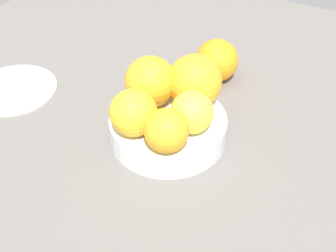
% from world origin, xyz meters
% --- Properties ---
extents(ground_plane, '(1.10, 1.10, 0.02)m').
position_xyz_m(ground_plane, '(0.00, 0.00, -0.01)').
color(ground_plane, '#66605B').
extents(fruit_bowl, '(0.18, 0.18, 0.04)m').
position_xyz_m(fruit_bowl, '(0.00, 0.00, 0.02)').
color(fruit_bowl, white).
rests_on(fruit_bowl, ground_plane).
extents(orange_in_bowl_0, '(0.06, 0.06, 0.06)m').
position_xyz_m(orange_in_bowl_0, '(-0.04, 0.01, 0.07)').
color(orange_in_bowl_0, yellow).
rests_on(orange_in_bowl_0, fruit_bowl).
extents(orange_in_bowl_1, '(0.08, 0.08, 0.08)m').
position_xyz_m(orange_in_bowl_1, '(0.04, -0.02, 0.08)').
color(orange_in_bowl_1, '#F9A823').
rests_on(orange_in_bowl_1, fruit_bowl).
extents(orange_in_bowl_2, '(0.07, 0.07, 0.07)m').
position_xyz_m(orange_in_bowl_2, '(0.03, 0.05, 0.07)').
color(orange_in_bowl_2, yellow).
rests_on(orange_in_bowl_2, fruit_bowl).
extents(orange_in_bowl_3, '(0.08, 0.08, 0.08)m').
position_xyz_m(orange_in_bowl_3, '(-0.02, -0.05, 0.08)').
color(orange_in_bowl_3, '#F9A823').
rests_on(orange_in_bowl_3, fruit_bowl).
extents(orange_in_bowl_4, '(0.06, 0.06, 0.06)m').
position_xyz_m(orange_in_bowl_4, '(-0.03, 0.06, 0.07)').
color(orange_in_bowl_4, '#F9A823').
rests_on(orange_in_bowl_4, fruit_bowl).
extents(orange_loose_0, '(0.08, 0.08, 0.08)m').
position_xyz_m(orange_loose_0, '(0.00, -0.18, 0.04)').
color(orange_loose_0, orange).
rests_on(orange_loose_0, ground_plane).
extents(side_plate, '(0.15, 0.15, 0.01)m').
position_xyz_m(side_plate, '(0.30, 0.02, 0.00)').
color(side_plate, silver).
rests_on(side_plate, ground_plane).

